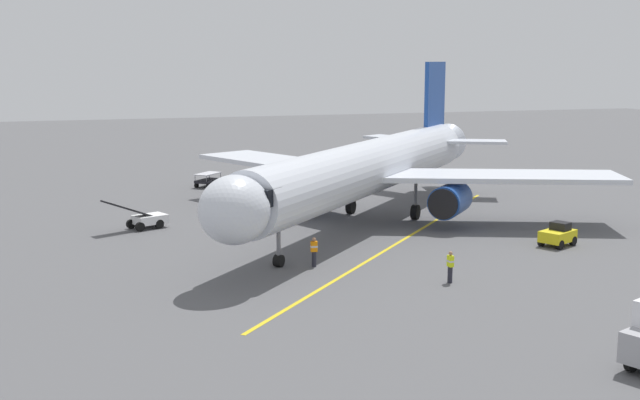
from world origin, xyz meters
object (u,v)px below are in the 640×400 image
object	(u,v)px
tug_rear_apron	(558,235)
ground_crew_marshaller	(314,251)
baggage_cart_portside	(208,180)
ground_crew_loader	(457,200)
ground_crew_wing_walker	(450,266)
airplane	(370,168)
belt_loader_near_nose	(146,218)

from	to	relation	value
tug_rear_apron	ground_crew_marshaller	bearing A→B (deg)	0.95
ground_crew_marshaller	baggage_cart_portside	size ratio (longest dim) A/B	0.60
ground_crew_loader	baggage_cart_portside	xyz separation A→B (m)	(16.31, -18.34, -0.23)
ground_crew_wing_walker	baggage_cart_portside	xyz separation A→B (m)	(6.52, -36.43, -0.23)
ground_crew_wing_walker	ground_crew_loader	distance (m)	20.57
airplane	ground_crew_wing_walker	distance (m)	16.44
ground_crew_marshaller	ground_crew_wing_walker	size ratio (longest dim) A/B	1.00
airplane	ground_crew_wing_walker	xyz separation A→B (m)	(1.64, 16.06, -3.12)
baggage_cart_portside	tug_rear_apron	bearing A→B (deg)	118.90
belt_loader_near_nose	baggage_cart_portside	world-z (taller)	belt_loader_near_nose
airplane	belt_loader_near_nose	distance (m)	16.19
ground_crew_loader	belt_loader_near_nose	bearing A→B (deg)	-2.41
ground_crew_loader	belt_loader_near_nose	distance (m)	23.73
ground_crew_marshaller	ground_crew_loader	xyz separation A→B (m)	(-15.65, -12.69, 0.00)
airplane	ground_crew_marshaller	xyz separation A→B (m)	(7.50, 10.66, -3.12)
airplane	ground_crew_wing_walker	bearing A→B (deg)	84.17
ground_crew_marshaller	baggage_cart_portside	bearing A→B (deg)	-88.78
belt_loader_near_nose	ground_crew_marshaller	bearing A→B (deg)	120.48
belt_loader_near_nose	tug_rear_apron	bearing A→B (deg)	151.17
ground_crew_marshaller	airplane	bearing A→B (deg)	-125.14
belt_loader_near_nose	baggage_cart_portside	xyz separation A→B (m)	(-7.40, -17.34, -0.06)
ground_crew_marshaller	ground_crew_wing_walker	bearing A→B (deg)	137.38
ground_crew_wing_walker	ground_crew_loader	bearing A→B (deg)	-118.42
ground_crew_wing_walker	belt_loader_near_nose	world-z (taller)	belt_loader_near_nose
ground_crew_wing_walker	ground_crew_loader	world-z (taller)	same
airplane	ground_crew_loader	xyz separation A→B (m)	(-8.15, -2.03, -3.12)
ground_crew_loader	baggage_cart_portside	world-z (taller)	ground_crew_loader
airplane	ground_crew_wing_walker	size ratio (longest dim) A/B	19.50
airplane	ground_crew_marshaller	world-z (taller)	airplane
belt_loader_near_nose	tug_rear_apron	size ratio (longest dim) A/B	1.71
ground_crew_marshaller	belt_loader_near_nose	xyz separation A→B (m)	(8.06, -13.69, -0.17)
airplane	ground_crew_wing_walker	world-z (taller)	airplane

